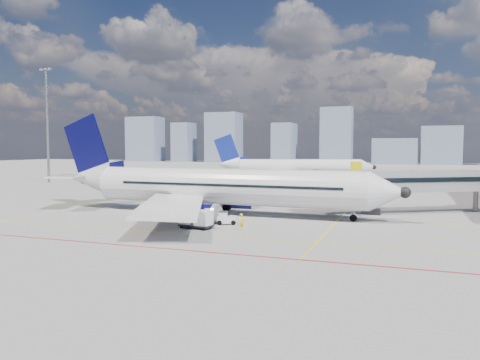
% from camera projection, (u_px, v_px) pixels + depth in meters
% --- Properties ---
extents(ground, '(420.00, 420.00, 0.00)m').
position_uv_depth(ground, '(194.00, 223.00, 48.99)').
color(ground, gray).
rests_on(ground, ground).
extents(apron_markings, '(90.00, 35.12, 0.01)m').
position_uv_depth(apron_markings, '(171.00, 229.00, 45.52)').
color(apron_markings, yellow).
rests_on(apron_markings, ground).
extents(jet_bridge, '(23.55, 15.78, 6.30)m').
position_uv_depth(jet_bridge, '(429.00, 182.00, 56.65)').
color(jet_bridge, '#999BA1').
rests_on(jet_bridge, ground).
extents(floodlight_mast_nw, '(3.20, 0.61, 25.45)m').
position_uv_depth(floodlight_mast_nw, '(47.00, 122.00, 104.19)').
color(floodlight_mast_nw, slate).
rests_on(floodlight_mast_nw, ground).
extents(distant_skyline, '(250.40, 15.92, 31.44)m').
position_uv_depth(distant_skyline, '(333.00, 140.00, 231.37)').
color(distant_skyline, slate).
rests_on(distant_skyline, ground).
extents(main_aircraft, '(44.30, 38.60, 12.91)m').
position_uv_depth(main_aircraft, '(211.00, 187.00, 55.89)').
color(main_aircraft, silver).
rests_on(main_aircraft, ground).
extents(second_aircraft, '(37.57, 32.18, 11.17)m').
position_uv_depth(second_aircraft, '(293.00, 167.00, 110.76)').
color(second_aircraft, silver).
rests_on(second_aircraft, ground).
extents(baggage_tug, '(2.20, 1.76, 1.35)m').
position_uv_depth(baggage_tug, '(225.00, 218.00, 48.13)').
color(baggage_tug, silver).
rests_on(baggage_tug, ground).
extents(cargo_dolly, '(3.47, 1.92, 1.81)m').
position_uv_depth(cargo_dolly, '(196.00, 218.00, 45.67)').
color(cargo_dolly, black).
rests_on(cargo_dolly, ground).
extents(belt_loader, '(5.75, 3.34, 2.35)m').
position_uv_depth(belt_loader, '(157.00, 208.00, 56.25)').
color(belt_loader, black).
rests_on(belt_loader, ground).
extents(ramp_worker, '(0.39, 0.59, 1.61)m').
position_uv_depth(ramp_worker, '(242.00, 222.00, 44.71)').
color(ramp_worker, yellow).
rests_on(ramp_worker, ground).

